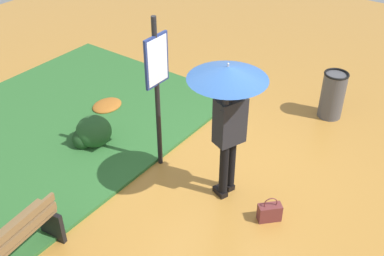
{
  "coord_description": "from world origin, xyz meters",
  "views": [
    {
      "loc": [
        4.31,
        2.67,
        4.36
      ],
      "look_at": [
        0.15,
        -0.38,
        0.85
      ],
      "focal_mm": 43.25,
      "sensor_mm": 36.0,
      "label": 1
    }
  ],
  "objects": [
    {
      "name": "leaf_pile_near_person",
      "position": [
        -0.47,
        -2.7,
        0.06
      ],
      "size": [
        0.57,
        0.46,
        0.13
      ],
      "color": "#A86023",
      "rests_on": "ground_plane"
    },
    {
      "name": "shrub_cluster",
      "position": [
        0.45,
        -2.1,
        0.23
      ],
      "size": [
        0.61,
        0.56,
        0.5
      ],
      "color": "#285628",
      "rests_on": "ground_plane"
    },
    {
      "name": "ground_plane",
      "position": [
        0.0,
        0.0,
        0.0
      ],
      "size": [
        18.0,
        18.0,
        0.0
      ],
      "primitive_type": "plane",
      "color": "#B27A33"
    },
    {
      "name": "person_with_umbrella",
      "position": [
        0.21,
        0.21,
        1.55
      ],
      "size": [
        0.96,
        0.96,
        2.04
      ],
      "color": "black",
      "rests_on": "ground_plane"
    },
    {
      "name": "grass_verge",
      "position": [
        0.23,
        -3.0,
        0.03
      ],
      "size": [
        4.8,
        4.0,
        0.05
      ],
      "color": "#2D662D",
      "rests_on": "ground_plane"
    },
    {
      "name": "handbag",
      "position": [
        0.25,
        0.94,
        0.13
      ],
      "size": [
        0.31,
        0.31,
        0.37
      ],
      "color": "brown",
      "rests_on": "ground_plane"
    },
    {
      "name": "trash_bin",
      "position": [
        -2.58,
        0.59,
        0.42
      ],
      "size": [
        0.42,
        0.42,
        0.83
      ],
      "color": "#4C4C51",
      "rests_on": "ground_plane"
    },
    {
      "name": "park_bench",
      "position": [
        2.74,
        -1.03,
        0.4
      ],
      "size": [
        1.4,
        0.53,
        0.75
      ],
      "color": "black",
      "rests_on": "ground_plane"
    },
    {
      "name": "info_sign_post",
      "position": [
        0.16,
        -0.94,
        1.44
      ],
      "size": [
        0.44,
        0.07,
        2.3
      ],
      "color": "black",
      "rests_on": "ground_plane"
    }
  ]
}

